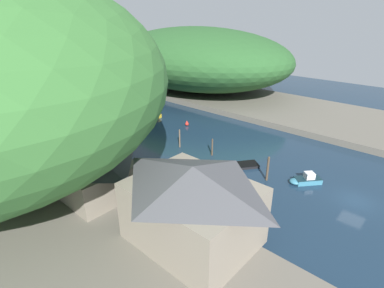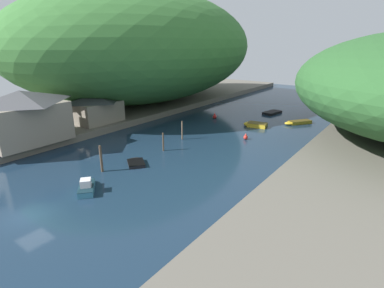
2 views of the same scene
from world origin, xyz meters
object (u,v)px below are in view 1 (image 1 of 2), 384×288
Objects in this scene: boat_near_quay at (305,180)px; boat_cabin_cruiser at (110,108)px; boat_far_right_bank at (245,165)px; person_on_quay at (239,234)px; channel_buoy_near at (111,128)px; waterfront_building at (193,204)px; channel_buoy_far at (187,124)px; boat_white_cruiser at (151,118)px; boathouse_shed at (95,172)px; boat_far_upstream at (152,106)px.

boat_cabin_cruiser is at bearing 37.79° from boat_near_quay.
person_on_quay reaches higher than boat_far_right_bank.
person_on_quay reaches higher than boat_near_quay.
waterfront_building is at bearing -111.41° from channel_buoy_near.
boat_near_quay is 7.88m from boat_far_right_bank.
boat_near_quay is 3.87× the size of channel_buoy_far.
boat_white_cruiser is at bearing 34.59° from boat_near_quay.
boathouse_shed reaches higher than channel_buoy_far.
boat_white_cruiser reaches higher than boat_cabin_cruiser.
person_on_quay is at bearing 93.94° from boat_far_upstream.
waterfront_building is at bearing 89.37° from boat_far_upstream.
boat_white_cruiser is (22.26, 17.10, -3.27)m from boathouse_shed.
waterfront_building reaches higher than boat_far_upstream.
boat_cabin_cruiser reaches higher than boat_far_right_bank.
boathouse_shed is (-1.57, 12.56, -1.11)m from waterfront_building.
person_on_quay is (3.73, -15.81, -1.57)m from boathouse_shed.
boat_white_cruiser is at bearing 37.53° from boathouse_shed.
boat_cabin_cruiser is at bearing -5.30° from boat_far_upstream.
boat_far_right_bank is (16.35, 5.08, -4.55)m from waterfront_building.
waterfront_building reaches higher than boat_white_cruiser.
boathouse_shed reaches higher than boat_far_right_bank.
boat_far_right_bank is at bearing -79.63° from person_on_quay.
boat_far_upstream is at bearing 18.49° from boat_far_right_bank.
channel_buoy_far is (22.83, 21.99, -4.35)m from waterfront_building.
boat_far_upstream is at bearing 76.31° from channel_buoy_far.
boathouse_shed is at bearing 97.14° from waterfront_building.
boat_far_right_bank is (-4.34, -24.58, -0.17)m from boat_white_cruiser.
boat_far_right_bank is (17.92, -7.48, -3.44)m from boathouse_shed.
channel_buoy_near is (11.88, 30.29, -4.30)m from waterfront_building.
boat_far_upstream is 9.02m from boat_cabin_cruiser.
waterfront_building is 4.73m from person_on_quay.
channel_buoy_far reaches higher than boat_far_upstream.
waterfront_building reaches higher than boat_near_quay.
boathouse_shed is 1.87× the size of boat_white_cruiser.
channel_buoy_far reaches higher than boat_cabin_cruiser.
boathouse_shed reaches higher than channel_buoy_near.
boat_far_right_bank is at bearing 159.74° from boat_white_cruiser.
waterfront_building is 44.60m from boat_far_upstream.
channel_buoy_far is (10.96, -8.30, -0.05)m from channel_buoy_near.
channel_buoy_near is at bearing 49.88° from boat_near_quay.
channel_buoy_near is 0.67× the size of person_on_quay.
boat_far_upstream reaches higher than boat_cabin_cruiser.
boat_far_upstream reaches higher than boat_far_right_bank.
boat_cabin_cruiser is at bearing -40.99° from person_on_quay.
person_on_quay reaches higher than channel_buoy_near.
channel_buoy_far is 0.59× the size of person_on_quay.
boat_far_right_bank is 25.61m from channel_buoy_near.
waterfront_building is 2.47× the size of boat_white_cruiser.
waterfront_building reaches higher than boat_cabin_cruiser.
waterfront_building reaches higher than channel_buoy_near.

